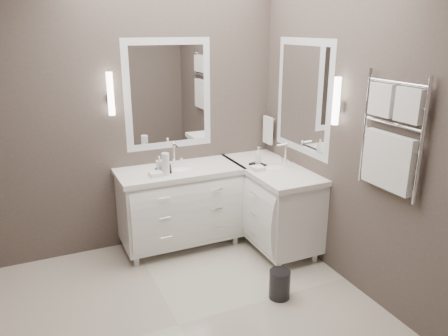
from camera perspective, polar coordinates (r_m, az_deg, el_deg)
name	(u,v)px	position (r m, az deg, el deg)	size (l,w,h in m)	color
floor	(179,325)	(3.60, -5.96, -19.76)	(3.20, 3.00, 0.01)	beige
wall_back	(125,118)	(4.40, -12.86, 6.43)	(3.20, 0.01, 2.70)	#4B403C
wall_front	(295,261)	(1.71, 9.24, -11.86)	(3.20, 0.01, 2.70)	#4B403C
wall_right	(359,135)	(3.76, 17.19, 4.18)	(0.01, 3.00, 2.70)	#4B403C
vanity_back	(180,202)	(4.50, -5.73, -4.49)	(1.24, 0.59, 0.97)	white
vanity_right	(271,200)	(4.56, 6.10, -4.17)	(0.59, 1.24, 0.97)	white
mirror_back	(168,95)	(4.46, -7.27, 9.49)	(0.90, 0.02, 1.10)	white
mirror_right	(303,97)	(4.34, 10.28, 9.11)	(0.02, 0.90, 1.10)	white
sconce_back	(111,95)	(4.26, -14.59, 9.25)	(0.06, 0.06, 0.40)	white
sconce_right	(336,102)	(3.83, 14.45, 8.35)	(0.06, 0.06, 0.40)	white
towel_bar_corner	(268,130)	(4.85, 5.76, 5.01)	(0.03, 0.22, 0.30)	white
towel_ladder	(390,141)	(3.44, 20.91, 3.26)	(0.06, 0.58, 0.90)	white
waste_bin	(280,284)	(3.84, 7.27, -14.82)	(0.18, 0.18, 0.25)	black
amenity_tray_back	(163,171)	(4.29, -7.93, -0.34)	(0.16, 0.12, 0.02)	black
amenity_tray_right	(258,165)	(4.44, 4.46, 0.40)	(0.12, 0.15, 0.02)	black
water_bottle	(166,164)	(4.17, -7.64, 0.52)	(0.07, 0.07, 0.21)	silver
soap_bottle_a	(159,163)	(4.27, -8.44, 0.67)	(0.06, 0.06, 0.13)	white
soap_bottle_b	(167,165)	(4.25, -7.47, 0.42)	(0.08, 0.08, 0.11)	black
soap_bottle_c	(258,155)	(4.41, 4.50, 1.65)	(0.07, 0.07, 0.18)	white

